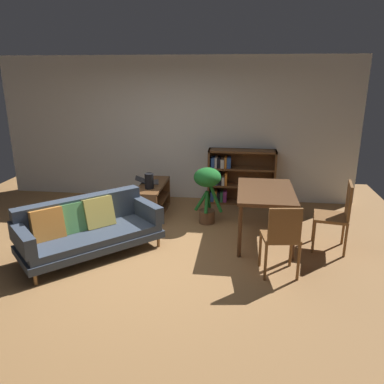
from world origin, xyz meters
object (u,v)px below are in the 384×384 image
Objects in this scene: dining_chair_far at (282,236)px; open_laptop at (148,181)px; dining_chair_near at (338,213)px; media_console at (153,200)px; bookshelf at (236,177)px; potted_floor_plant at (207,186)px; dining_table at (266,196)px; desk_speaker at (149,181)px; fabric_couch at (86,227)px.

open_laptop is at bearing 136.96° from dining_chair_far.
dining_chair_near is at bearing -20.81° from open_laptop.
bookshelf is at bearing 30.84° from media_console.
potted_floor_plant is at bearing -18.97° from open_laptop.
dining_chair_far is (0.15, -1.02, -0.16)m from dining_table.
open_laptop is 1.76× the size of desk_speaker.
media_console is 1.09m from potted_floor_plant.
open_laptop is 0.46× the size of dining_chair_near.
potted_floor_plant reaches higher than open_laptop.
fabric_couch is 3.14m from bookshelf.
media_console is 1.23× the size of dining_chair_far.
open_laptop is at bearing 159.19° from dining_chair_near.
media_console is 3.05m from dining_chair_near.
fabric_couch is 2.56m from dining_table.
desk_speaker is 2.96m from dining_chair_near.
media_console is 0.91× the size of bookshelf.
dining_chair_far is (-0.83, -0.85, -0.01)m from dining_chair_near.
bookshelf reaches higher than desk_speaker.
potted_floor_plant is 1.07m from dining_table.
dining_chair_near is (2.85, -0.79, -0.13)m from desk_speaker.
dining_table is 1.37× the size of dining_chair_far.
fabric_couch is at bearing -129.22° from bookshelf.
media_console is at bearing 70.67° from fabric_couch.
dining_chair_near is at bearing 9.21° from fabric_couch.
dining_table is (1.97, -0.95, 0.13)m from open_laptop.
fabric_couch is at bearing -112.87° from desk_speaker.
potted_floor_plant is 1.92m from dining_chair_far.
desk_speaker is (0.57, 1.34, 0.30)m from fabric_couch.
dining_table is at bearing -24.56° from media_console.
dining_chair_far reaches higher than desk_speaker.
desk_speaker reaches higher than dining_table.
media_console is at bearing 160.28° from dining_chair_near.
dining_chair_far is (2.03, -1.88, 0.27)m from media_console.
potted_floor_plant reaches higher than dining_table.
bookshelf reaches higher than fabric_couch.
dining_chair_near is at bearing -9.63° from dining_table.
desk_speaker is at bearing 140.83° from dining_chair_far.
fabric_couch is at bearing -139.69° from potted_floor_plant.
desk_speaker is at bearing -87.18° from media_console.
potted_floor_plant is 1.22m from bookshelf.
media_console is 0.90× the size of dining_table.
open_laptop is at bearing 106.79° from desk_speaker.
desk_speaker is at bearing 161.62° from dining_table.
dining_chair_near reaches higher than desk_speaker.
dining_chair_near is at bearing -15.45° from desk_speaker.
dining_chair_far is (2.12, -1.98, -0.04)m from open_laptop.
open_laptop is 0.36m from desk_speaker.
open_laptop is 3.16m from dining_chair_near.
dining_table is at bearing -25.86° from open_laptop.
media_console is (0.55, 1.58, -0.11)m from fabric_couch.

